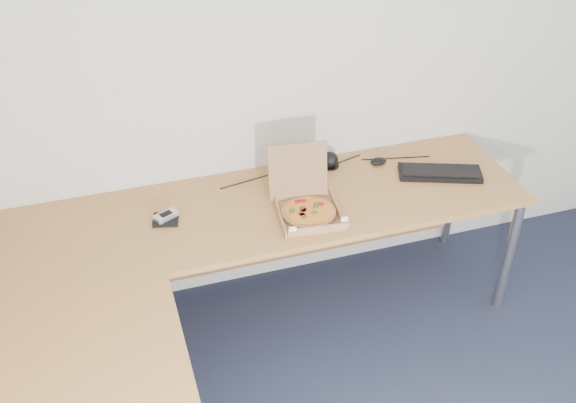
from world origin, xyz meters
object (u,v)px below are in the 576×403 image
object	(u,v)px
drinking_glass	(291,174)
wallet	(166,220)
desk	(225,280)
keyboard	(440,173)
pizza_box	(307,208)

from	to	relation	value
drinking_glass	wallet	distance (m)	0.67
desk	wallet	bearing A→B (deg)	111.42
drinking_glass	keyboard	xyz separation A→B (m)	(0.75, -0.16, -0.04)
pizza_box	keyboard	size ratio (longest dim) A/B	0.79
pizza_box	wallet	size ratio (longest dim) A/B	2.87
desk	keyboard	distance (m)	1.30
pizza_box	drinking_glass	bearing A→B (deg)	95.10
keyboard	wallet	distance (m)	1.40
pizza_box	keyboard	distance (m)	0.76
wallet	keyboard	bearing A→B (deg)	12.83
keyboard	wallet	bearing A→B (deg)	-160.37
pizza_box	keyboard	xyz separation A→B (m)	(0.76, 0.12, -0.02)
drinking_glass	wallet	xyz separation A→B (m)	(-0.65, -0.13, -0.05)
pizza_box	wallet	xyz separation A→B (m)	(-0.64, 0.14, -0.02)
pizza_box	wallet	world-z (taller)	pizza_box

